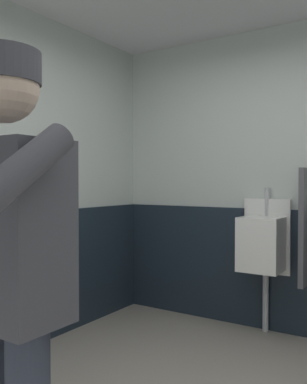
% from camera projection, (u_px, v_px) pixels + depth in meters
% --- Properties ---
extents(urinal_left, '(0.40, 0.34, 1.24)m').
position_uv_depth(urinal_left, '(263.00, 243.00, 3.49)').
color(urinal_left, white).
rests_on(urinal_left, ground_plane).
extents(privacy_divider_panel, '(0.04, 0.40, 0.90)m').
position_uv_depth(privacy_divider_panel, '(307.00, 226.00, 3.22)').
color(privacy_divider_panel, '#4C4C51').
extents(person, '(0.65, 0.60, 1.72)m').
position_uv_depth(person, '(2.00, 265.00, 1.35)').
color(person, '#2D3342').
rests_on(person, ground_plane).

